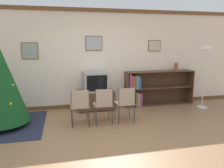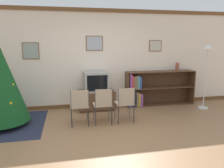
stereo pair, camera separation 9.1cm
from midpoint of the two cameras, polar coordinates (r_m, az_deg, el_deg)
name	(u,v)px [view 2 (the right image)]	position (r m, az deg, el deg)	size (l,w,h in m)	color
ground_plane	(111,139)	(4.26, 0.30, -14.29)	(24.00, 24.00, 0.00)	#936B47
wall_back	(94,59)	(6.11, -4.17, 6.54)	(8.92, 0.11, 2.70)	silver
area_rug	(4,125)	(5.45, -25.98, -9.62)	(1.75, 1.84, 0.01)	#23283D
tv_console	(96,100)	(5.96, -3.68, -4.24)	(0.98, 0.53, 0.51)	#412A1A
television	(96,82)	(5.85, -3.74, 0.65)	(0.64, 0.52, 0.53)	#9E9E99
folding_chair_left	(80,105)	(4.78, -7.90, -5.47)	(0.40, 0.40, 0.82)	tan
folding_chair_center	(103,104)	(4.84, -1.83, -5.17)	(0.40, 0.40, 0.82)	tan
folding_chair_right	(125,102)	(4.95, 4.03, -4.83)	(0.40, 0.40, 0.82)	tan
bookshelf	(148,89)	(6.40, 9.84, -1.33)	(2.03, 0.36, 0.99)	brown
vase	(177,67)	(6.66, 17.06, 4.36)	(0.11, 0.11, 0.23)	brown
standing_lamp	(207,60)	(6.42, 23.89, 5.81)	(0.28, 0.28, 1.75)	silver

